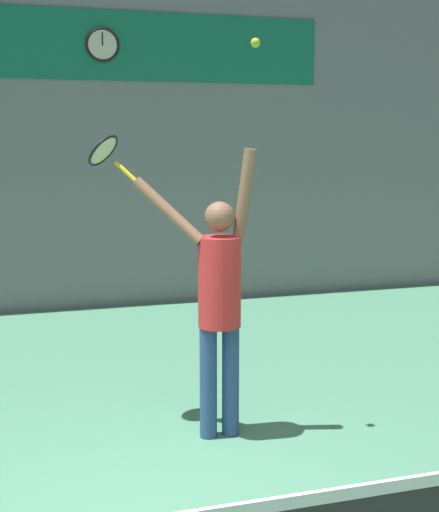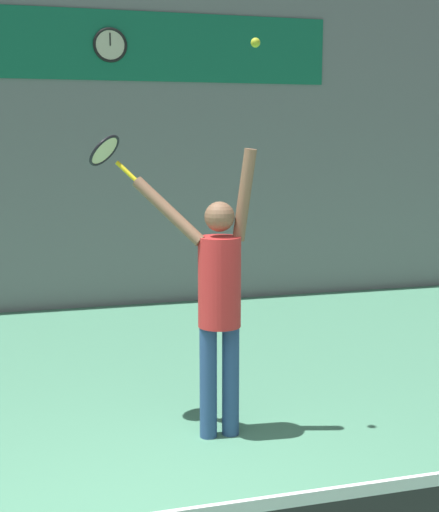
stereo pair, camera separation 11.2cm
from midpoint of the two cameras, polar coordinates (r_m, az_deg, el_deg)
back_wall at (r=9.44m, az=-11.79°, el=10.88°), size 18.00×0.10×5.00m
sponsor_banner at (r=9.45m, az=-11.96°, el=16.28°), size 6.95×0.02×0.87m
scoreboard_clock at (r=9.48m, az=-8.39°, el=16.36°), size 0.43×0.04×0.43m
tennis_player at (r=5.25m, az=0.52°, el=-3.06°), size 0.87×0.54×2.16m
tennis_racket at (r=5.45m, az=-8.44°, el=8.19°), size 0.40×0.37×0.36m
tennis_ball at (r=5.15m, az=3.55°, el=16.68°), size 0.07×0.07×0.07m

